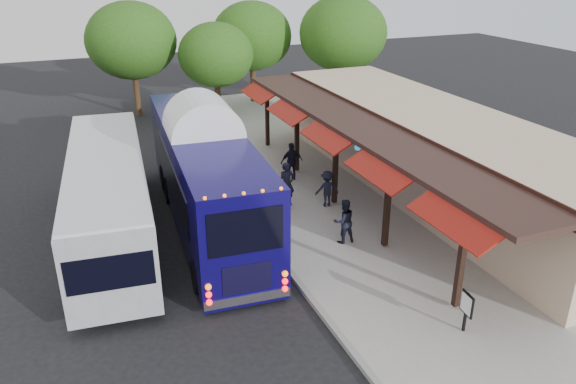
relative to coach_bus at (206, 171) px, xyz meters
name	(u,v)px	position (x,y,z in m)	size (l,w,h in m)	color
ground	(286,271)	(1.45, -4.55, -2.16)	(90.00, 90.00, 0.00)	black
sidewalk	(360,200)	(6.45, -0.55, -2.09)	(10.00, 40.00, 0.15)	#9E9B93
curb	(249,220)	(1.50, -0.55, -2.09)	(0.20, 40.00, 0.16)	gray
station_shelter	(430,151)	(9.83, -0.55, -0.32)	(8.15, 20.00, 3.60)	#C7A98A
coach_bus	(206,171)	(0.00, 0.00, 0.00)	(3.54, 12.73, 4.03)	#0D064E
city_bus	(109,194)	(-3.59, 0.06, -0.40)	(3.66, 12.10, 3.20)	gray
ped_a	(287,184)	(3.36, 0.07, -1.10)	(0.67, 0.44, 1.84)	black
ped_b	(344,221)	(4.03, -3.67, -1.18)	(0.81, 0.63, 1.66)	black
ped_c	(292,162)	(4.59, 2.53, -1.12)	(1.04, 0.43, 1.78)	black
ped_d	(327,189)	(4.85, -0.62, -1.25)	(0.98, 0.56, 1.52)	black
sign_board	(467,306)	(4.74, -9.55, -1.19)	(0.11, 0.55, 1.21)	black
tree_left	(216,55)	(4.49, 14.49, 1.78)	(4.63, 4.63, 5.92)	#382314
tree_mid	(252,36)	(7.73, 17.13, 2.41)	(5.36, 5.36, 6.86)	#382314
tree_right	(343,33)	(12.91, 13.90, 2.72)	(5.72, 5.72, 7.33)	#382314
tree_far	(131,41)	(-0.18, 16.87, 2.58)	(5.56, 5.56, 7.11)	#382314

